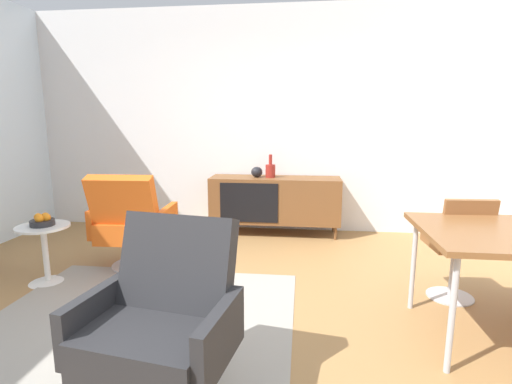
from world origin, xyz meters
TOP-DOWN VIEW (x-y plane):
  - ground_plane at (0.00, 0.00)m, footprint 8.32×8.32m
  - wall_back at (0.00, 2.60)m, footprint 6.80×0.12m
  - sideboard at (0.00, 2.30)m, footprint 1.60×0.45m
  - vase_cobalt at (-0.06, 2.30)m, footprint 0.12×0.12m
  - vase_sculptural_dark at (-0.23, 2.30)m, footprint 0.14×0.14m
  - dining_chair_back_left at (1.55, 0.62)m, footprint 0.42×0.45m
  - lounge_chair_red at (-1.27, 0.98)m, footprint 0.74×0.68m
  - armchair_black_shell at (-0.33, -0.76)m, footprint 0.79×0.74m
  - side_table_round at (-1.89, 0.57)m, footprint 0.44×0.44m
  - fruit_bowl at (-1.89, 0.57)m, footprint 0.20×0.20m
  - area_rug at (-0.81, 0.11)m, footprint 2.20×1.70m

SIDE VIEW (x-z plane):
  - ground_plane at x=0.00m, z-range 0.00..0.00m
  - area_rug at x=-0.81m, z-range 0.00..0.01m
  - side_table_round at x=-1.89m, z-range 0.06..0.58m
  - sideboard at x=0.00m, z-range 0.08..0.80m
  - lounge_chair_red at x=-1.27m, z-range -0.01..0.94m
  - armchair_black_shell at x=-0.33m, z-range -0.01..0.94m
  - dining_chair_back_left at x=1.55m, z-range 0.04..0.90m
  - fruit_bowl at x=-1.89m, z-range 0.51..0.62m
  - vase_sculptural_dark at x=-0.23m, z-range 0.72..0.85m
  - vase_cobalt at x=-0.06m, z-range 0.67..0.95m
  - wall_back at x=0.00m, z-range 0.00..2.80m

